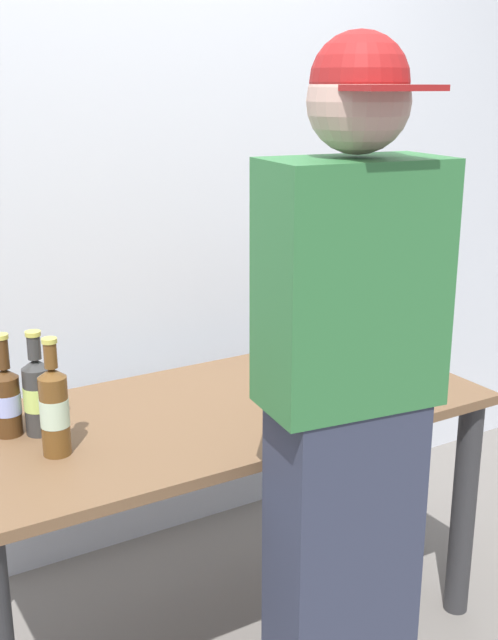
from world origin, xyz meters
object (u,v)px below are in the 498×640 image
Objects in this scene: beer_bottle_dark at (38,394)px; beer_bottle_green at (6,398)px; person_figure at (347,422)px; laptop at (341,359)px; beer_bottle_amber at (54,408)px.

beer_bottle_green is at bearing 155.17° from beer_bottle_dark.
person_figure reaches higher than beer_bottle_dark.
laptop is 0.20× the size of person_figure.
beer_bottle_amber is 0.17× the size of person_figure.
laptop is 1.26× the size of beer_bottle_green.
beer_bottle_green is at bearing 112.08° from beer_bottle_amber.
beer_bottle_green is at bearing 175.90° from laptop.
beer_bottle_amber is (-0.00, -0.15, 0.01)m from beer_bottle_dark.
laptop is at bearing -2.41° from beer_bottle_dark.
beer_bottle_amber is 0.20m from beer_bottle_green.
beer_bottle_amber is at bearing -173.90° from laptop.
beer_bottle_amber is 1.10× the size of beer_bottle_green.
beer_bottle_green is (-0.07, 0.18, -0.02)m from beer_bottle_amber.
person_figure is (0.54, -0.65, 0.04)m from beer_bottle_dark.
person_figure is (0.61, -0.68, 0.05)m from beer_bottle_green.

